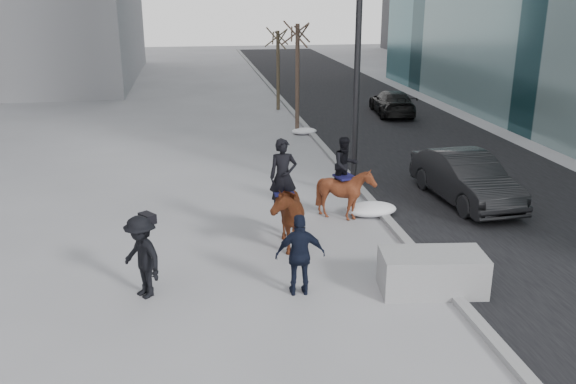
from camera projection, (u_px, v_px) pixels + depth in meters
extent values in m
plane|color=gray|center=(296.00, 271.00, 13.74)|extent=(120.00, 120.00, 0.00)
cube|color=black|center=(427.00, 150.00, 24.16)|extent=(8.00, 90.00, 0.01)
cube|color=gray|center=(329.00, 153.00, 23.55)|extent=(0.25, 90.00, 0.12)
cube|color=gray|center=(432.00, 272.00, 12.73)|extent=(2.26, 1.32, 0.86)
imported|color=black|center=(466.00, 178.00, 18.09)|extent=(1.92, 4.60, 1.48)
imported|color=black|center=(392.00, 103.00, 30.97)|extent=(2.18, 4.45, 1.25)
imported|color=#4C270F|center=(284.00, 213.00, 14.79)|extent=(0.97, 2.10, 1.76)
imported|color=black|center=(283.00, 176.00, 14.65)|extent=(0.68, 0.45, 1.84)
cube|color=black|center=(283.00, 192.00, 14.77)|extent=(0.48, 0.56, 0.06)
imported|color=#491D0E|center=(346.00, 193.00, 16.69)|extent=(1.51, 1.62, 1.50)
imported|color=black|center=(345.00, 165.00, 16.59)|extent=(0.89, 0.76, 1.57)
cube|color=#12103E|center=(345.00, 177.00, 16.69)|extent=(0.61, 0.66, 0.06)
imported|color=black|center=(300.00, 255.00, 12.47)|extent=(1.05, 0.49, 1.75)
cylinder|color=#DD5F0D|center=(293.00, 233.00, 12.90)|extent=(0.04, 0.18, 0.07)
imported|color=black|center=(142.00, 257.00, 12.38)|extent=(1.20, 1.30, 1.75)
cube|color=black|center=(147.00, 218.00, 12.40)|extent=(0.39, 0.42, 0.20)
cylinder|color=black|center=(358.00, 47.00, 17.31)|extent=(0.18, 0.18, 9.00)
ellipsoid|color=white|center=(304.00, 131.00, 26.89)|extent=(1.11, 0.70, 0.28)
ellipsoid|color=white|center=(371.00, 209.00, 17.14)|extent=(1.44, 0.91, 0.37)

